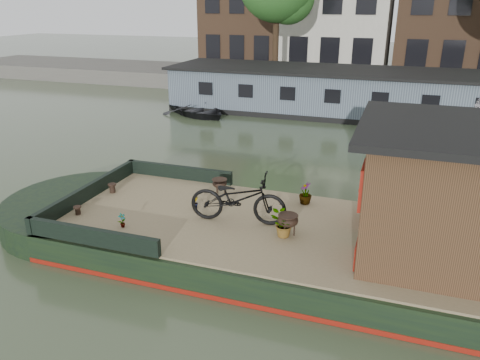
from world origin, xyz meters
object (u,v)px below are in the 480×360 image
(bicycle, at_px, (238,198))
(dinghy, at_px, (198,108))
(brazier_rear, at_px, (220,187))
(cabin, at_px, (469,193))
(brazier_front, at_px, (288,225))

(bicycle, height_order, dinghy, bicycle)
(brazier_rear, bearing_deg, cabin, -12.94)
(dinghy, bearing_deg, cabin, -108.28)
(cabin, height_order, brazier_front, cabin)
(cabin, xyz_separation_m, brazier_rear, (-5.23, 1.20, -1.02))
(brazier_front, height_order, brazier_rear, brazier_front)
(cabin, bearing_deg, brazier_front, -174.48)
(brazier_front, xyz_separation_m, dinghy, (-7.23, 11.81, -0.51))
(cabin, distance_m, bicycle, 4.38)
(bicycle, bearing_deg, dinghy, 20.52)
(bicycle, bearing_deg, cabin, -96.81)
(brazier_front, bearing_deg, cabin, 5.52)
(cabin, bearing_deg, brazier_rear, 167.06)
(bicycle, bearing_deg, brazier_front, -110.59)
(bicycle, distance_m, dinghy, 13.07)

